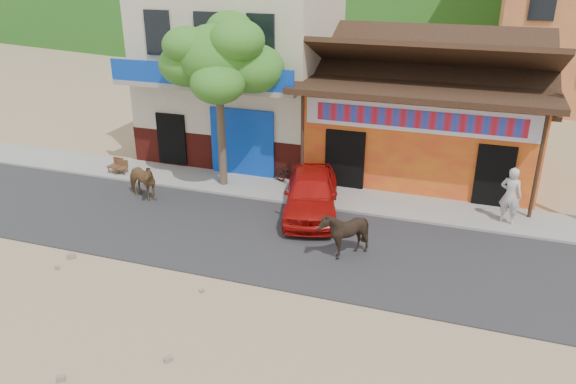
# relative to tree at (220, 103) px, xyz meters

# --- Properties ---
(ground) EXTENTS (120.00, 120.00, 0.00)m
(ground) POSITION_rel_tree_xyz_m (4.60, -5.80, -3.12)
(ground) COLOR #9E825B
(ground) RESTS_ON ground
(road) EXTENTS (60.00, 5.00, 0.04)m
(road) POSITION_rel_tree_xyz_m (4.60, -3.30, -3.10)
(road) COLOR #28282B
(road) RESTS_ON ground
(sidewalk) EXTENTS (60.00, 2.00, 0.12)m
(sidewalk) POSITION_rel_tree_xyz_m (4.60, 0.20, -3.06)
(sidewalk) COLOR gray
(sidewalk) RESTS_ON ground
(dance_club) EXTENTS (8.00, 6.00, 3.60)m
(dance_club) POSITION_rel_tree_xyz_m (6.60, 4.20, -1.32)
(dance_club) COLOR orange
(dance_club) RESTS_ON ground
(cafe_building) EXTENTS (7.00, 6.00, 7.00)m
(cafe_building) POSITION_rel_tree_xyz_m (-0.90, 4.20, 0.38)
(cafe_building) COLOR beige
(cafe_building) RESTS_ON ground
(tree) EXTENTS (3.00, 3.00, 6.00)m
(tree) POSITION_rel_tree_xyz_m (0.00, 0.00, 0.00)
(tree) COLOR #2D721E
(tree) RESTS_ON sidewalk
(cow_tan) EXTENTS (1.71, 1.19, 1.32)m
(cow_tan) POSITION_rel_tree_xyz_m (-2.20, -1.94, -2.42)
(cow_tan) COLOR brown
(cow_tan) RESTS_ON road
(cow_dark) EXTENTS (1.38, 1.25, 1.43)m
(cow_dark) POSITION_rel_tree_xyz_m (5.33, -3.62, -2.37)
(cow_dark) COLOR black
(cow_dark) RESTS_ON road
(red_car) EXTENTS (2.63, 4.44, 1.42)m
(red_car) POSITION_rel_tree_xyz_m (3.68, -1.22, -2.37)
(red_car) COLOR #B3100C
(red_car) RESTS_ON road
(scooter) EXTENTS (1.65, 1.22, 0.83)m
(scooter) POSITION_rel_tree_xyz_m (2.33, 0.65, -2.59)
(scooter) COLOR black
(scooter) RESTS_ON sidewalk
(pedestrian) EXTENTS (0.77, 0.64, 1.82)m
(pedestrian) POSITION_rel_tree_xyz_m (9.70, -0.03, -2.09)
(pedestrian) COLOR silver
(pedestrian) RESTS_ON sidewalk
(cafe_chair_left) EXTENTS (0.50, 0.50, 0.90)m
(cafe_chair_left) POSITION_rel_tree_xyz_m (-4.13, -0.32, -2.55)
(cafe_chair_left) COLOR #533A1B
(cafe_chair_left) RESTS_ON sidewalk
(cafe_chair_right) EXTENTS (0.52, 0.52, 1.00)m
(cafe_chair_right) POSITION_rel_tree_xyz_m (-4.40, -0.27, -2.50)
(cafe_chair_right) COLOR #532A1B
(cafe_chair_right) RESTS_ON sidewalk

